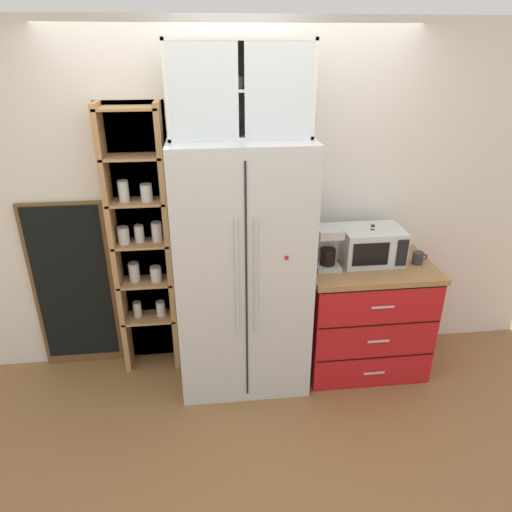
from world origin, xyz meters
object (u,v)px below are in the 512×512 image
object	(u,v)px
mug_charcoal	(418,258)
bottle_cobalt	(370,247)
microwave	(371,245)
coffee_maker	(327,246)
refrigerator	(242,268)
mug_red	(372,258)
bottle_clear	(371,246)
chalkboard_menu	(74,287)

from	to	relation	value
mug_charcoal	bottle_cobalt	xyz separation A→B (m)	(-0.35, 0.06, 0.07)
mug_charcoal	bottle_cobalt	world-z (taller)	bottle_cobalt
microwave	coffee_maker	world-z (taller)	coffee_maker
refrigerator	mug_red	world-z (taller)	refrigerator
microwave	bottle_clear	distance (m)	0.02
microwave	mug_red	bearing A→B (deg)	-98.94
mug_red	chalkboard_menu	world-z (taller)	chalkboard_menu
mug_charcoal	bottle_cobalt	bearing A→B (deg)	169.52
coffee_maker	mug_charcoal	size ratio (longest dim) A/B	2.73
coffee_maker	bottle_cobalt	distance (m)	0.34
refrigerator	mug_charcoal	xyz separation A→B (m)	(1.30, -0.01, 0.02)
mug_charcoal	bottle_clear	xyz separation A→B (m)	(-0.35, 0.06, 0.09)
mug_red	refrigerator	bearing A→B (deg)	-179.40
bottle_cobalt	mug_charcoal	bearing A→B (deg)	-10.48
bottle_clear	bottle_cobalt	distance (m)	0.01
mug_red	mug_charcoal	bearing A→B (deg)	-4.01
refrigerator	bottle_clear	size ratio (longest dim) A/B	6.24
microwave	mug_red	xyz separation A→B (m)	(-0.01, -0.06, -0.08)
mug_red	bottle_cobalt	world-z (taller)	bottle_cobalt
microwave	bottle_cobalt	xyz separation A→B (m)	(-0.01, -0.02, -0.01)
refrigerator	microwave	bearing A→B (deg)	4.03
bottle_clear	mug_red	bearing A→B (deg)	-87.31
refrigerator	bottle_clear	xyz separation A→B (m)	(0.95, 0.05, 0.11)
bottle_clear	bottle_cobalt	bearing A→B (deg)	-90.00
coffee_maker	chalkboard_menu	world-z (taller)	chalkboard_menu
mug_charcoal	bottle_clear	bearing A→B (deg)	169.49
refrigerator	chalkboard_menu	distance (m)	1.32
microwave	chalkboard_menu	distance (m)	2.27
coffee_maker	bottle_cobalt	world-z (taller)	coffee_maker
mug_charcoal	bottle_cobalt	size ratio (longest dim) A/B	0.42
mug_charcoal	chalkboard_menu	distance (m)	2.60
refrigerator	chalkboard_menu	world-z (taller)	refrigerator
chalkboard_menu	coffee_maker	bearing A→B (deg)	-8.32
microwave	refrigerator	bearing A→B (deg)	-175.97
microwave	chalkboard_menu	world-z (taller)	chalkboard_menu
chalkboard_menu	microwave	bearing A→B (deg)	-5.98
bottle_cobalt	chalkboard_menu	bearing A→B (deg)	173.54
refrigerator	microwave	xyz separation A→B (m)	(0.96, 0.07, 0.10)
refrigerator	microwave	world-z (taller)	refrigerator
coffee_maker	bottle_clear	size ratio (longest dim) A/B	1.05
coffee_maker	mug_red	world-z (taller)	coffee_maker
microwave	coffee_maker	distance (m)	0.35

